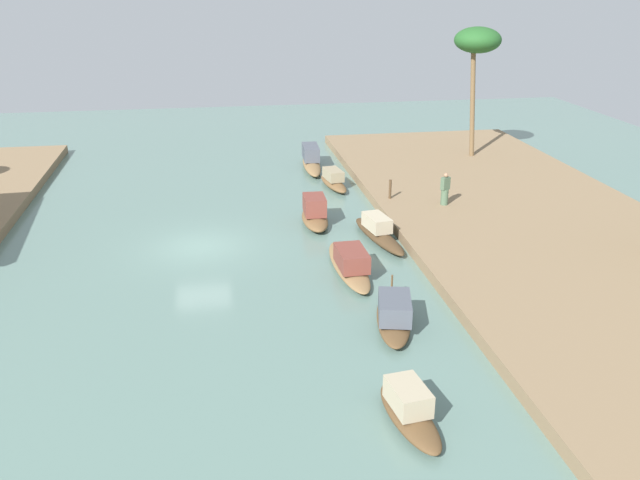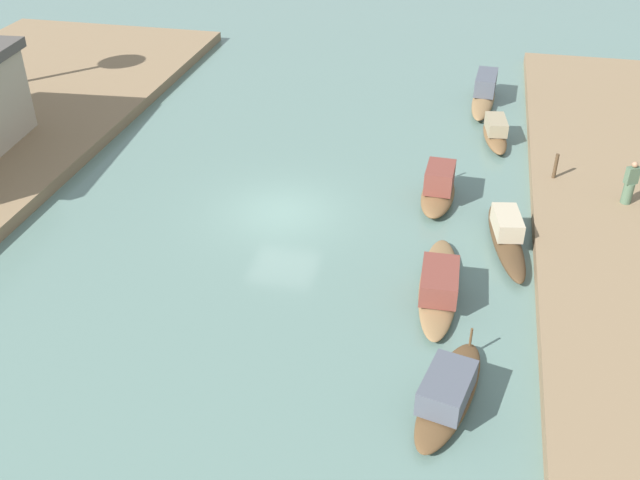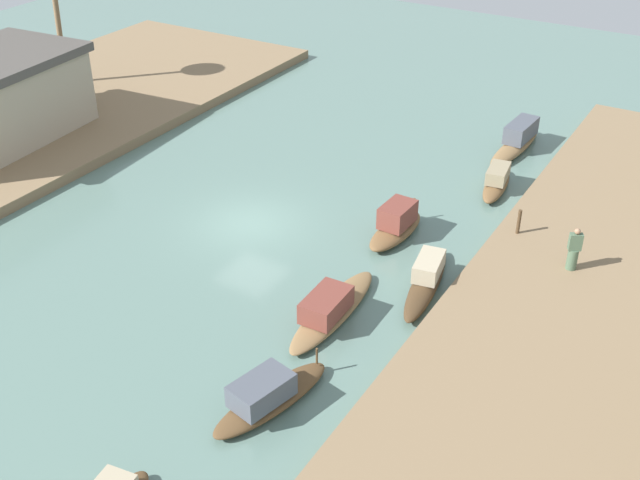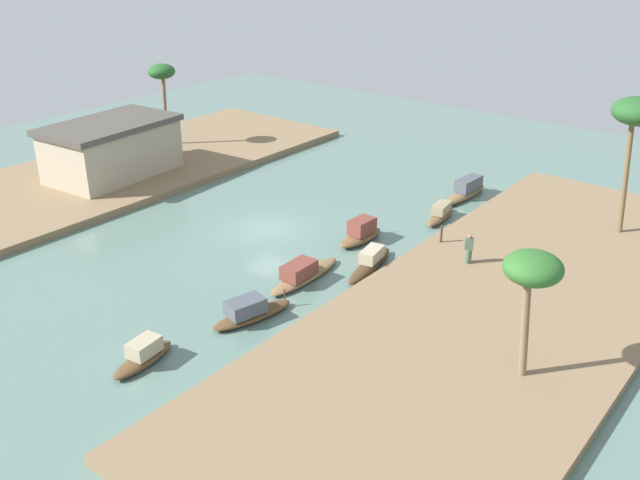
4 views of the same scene
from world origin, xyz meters
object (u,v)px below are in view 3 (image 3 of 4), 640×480
at_px(sampan_foreground, 427,278).
at_px(mooring_post, 519,222).
at_px(sampan_upstream_small, 396,225).
at_px(person_on_near_bank, 574,251).
at_px(sampan_midstream, 331,308).
at_px(sampan_near_left_bank, 268,396).
at_px(sampan_open_hull, 497,181).
at_px(sampan_with_red_awning, 517,140).

bearing_deg(sampan_foreground, mooring_post, -31.26).
bearing_deg(sampan_upstream_small, person_on_near_bank, -84.41).
height_order(sampan_upstream_small, sampan_midstream, sampan_upstream_small).
distance_m(sampan_upstream_small, sampan_midstream, 6.01).
relative_size(sampan_near_left_bank, sampan_foreground, 0.89).
bearing_deg(person_on_near_bank, sampan_near_left_bank, 35.87).
distance_m(sampan_midstream, person_on_near_bank, 8.97).
xyz_separation_m(sampan_open_hull, sampan_upstream_small, (-5.86, 2.01, 0.12)).
relative_size(sampan_upstream_small, sampan_with_red_awning, 0.67).
xyz_separation_m(sampan_open_hull, sampan_with_red_awning, (4.44, 0.60, 0.11)).
height_order(sampan_open_hull, sampan_near_left_bank, sampan_near_left_bank).
height_order(sampan_open_hull, mooring_post, mooring_post).
xyz_separation_m(sampan_with_red_awning, person_on_near_bank, (-9.88, -5.32, 0.70)).
relative_size(sampan_midstream, sampan_with_red_awning, 1.01).
bearing_deg(mooring_post, sampan_open_hull, 29.50).
bearing_deg(sampan_foreground, sampan_with_red_awning, -5.32).
bearing_deg(sampan_midstream, sampan_upstream_small, 3.25).
height_order(sampan_with_red_awning, mooring_post, mooring_post).
bearing_deg(sampan_foreground, person_on_near_bank, -63.79).
bearing_deg(mooring_post, sampan_near_left_bank, 165.77).
relative_size(sampan_near_left_bank, sampan_midstream, 0.82).
bearing_deg(sampan_open_hull, sampan_foreground, 175.11).
distance_m(sampan_upstream_small, person_on_near_bank, 6.78).
xyz_separation_m(sampan_near_left_bank, sampan_with_red_awning, (20.92, -0.30, 0.07)).
bearing_deg(sampan_upstream_small, sampan_with_red_awning, -5.80).
distance_m(sampan_upstream_small, mooring_post, 4.68).
relative_size(person_on_near_bank, mooring_post, 1.65).
distance_m(sampan_midstream, mooring_post, 8.73).
xyz_separation_m(sampan_upstream_small, sampan_foreground, (-2.68, -2.52, -0.11)).
distance_m(sampan_foreground, person_on_near_bank, 5.29).
xyz_separation_m(sampan_open_hull, mooring_post, (-3.99, -2.26, 0.59)).
distance_m(sampan_upstream_small, sampan_with_red_awning, 10.40).
bearing_deg(person_on_near_bank, sampan_foreground, 9.29).
xyz_separation_m(sampan_upstream_small, sampan_midstream, (-5.99, -0.50, -0.11)).
bearing_deg(sampan_upstream_small, sampan_near_left_bank, -172.09).
xyz_separation_m(sampan_upstream_small, sampan_with_red_awning, (10.30, -1.41, -0.01)).
bearing_deg(sampan_midstream, mooring_post, -27.18).
distance_m(sampan_near_left_bank, person_on_near_bank, 12.42).
height_order(sampan_upstream_small, sampan_with_red_awning, sampan_upstream_small).
height_order(sampan_open_hull, sampan_foreground, sampan_foreground).
bearing_deg(sampan_open_hull, sampan_near_left_bank, 168.54).
height_order(sampan_midstream, mooring_post, mooring_post).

